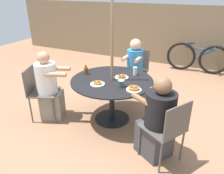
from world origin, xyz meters
TOP-DOWN VIEW (x-y plane):
  - ground_plane at (0.00, 0.00)m, footprint 12.00×12.00m
  - back_fence at (0.00, 3.34)m, footprint 10.00×0.06m
  - patio_table at (0.00, 0.00)m, footprint 1.31×1.31m
  - umbrella_pole at (0.00, 0.00)m, footprint 0.04×0.04m
  - patio_chair_north at (1.04, -0.62)m, footprint 0.61×0.61m
  - diner_north at (0.89, -0.53)m, footprint 0.61×0.56m
  - patio_chair_east at (-0.01, 1.21)m, footprint 0.45×0.45m
  - diner_east at (-0.01, 1.04)m, footprint 0.33×0.49m
  - patio_chair_south at (-1.12, -0.46)m, footprint 0.59×0.59m
  - diner_south at (-0.96, -0.39)m, footprint 0.58×0.49m
  - pancake_plate_a at (0.45, -0.21)m, footprint 0.22×0.22m
  - pancake_plate_b at (0.11, 0.14)m, footprint 0.22×0.22m
  - pancake_plate_c at (-0.12, -0.26)m, footprint 0.22×0.22m
  - syrup_bottle at (-0.50, 0.04)m, footprint 0.09×0.07m
  - coffee_cup at (0.23, -0.18)m, footprint 0.09×0.09m
  - drinking_glass_a at (0.26, 0.35)m, footprint 0.06×0.06m
  - bicycle at (1.01, 3.02)m, footprint 1.56×0.44m

SIDE VIEW (x-z plane):
  - ground_plane at x=0.00m, z-range 0.00..0.00m
  - bicycle at x=1.01m, z-range 0.00..0.76m
  - diner_north at x=0.89m, z-range -0.06..1.07m
  - patio_chair_north at x=1.04m, z-range 0.08..0.98m
  - patio_chair_east at x=-0.01m, z-range 0.08..0.98m
  - patio_chair_south at x=-1.12m, z-range 0.08..0.98m
  - diner_south at x=-0.96m, z-range -0.05..1.12m
  - diner_east at x=-0.01m, z-range -0.04..1.13m
  - patio_table at x=0.00m, z-range 0.23..0.96m
  - pancake_plate_b at x=0.11m, z-range 0.72..0.77m
  - pancake_plate_c at x=-0.12m, z-range 0.72..0.77m
  - pancake_plate_a at x=0.45m, z-range 0.72..0.78m
  - coffee_cup at x=0.23m, z-range 0.73..0.83m
  - syrup_bottle at x=-0.50m, z-range 0.71..0.87m
  - drinking_glass_a at x=0.26m, z-range 0.73..0.87m
  - back_fence at x=0.00m, z-range 0.00..1.65m
  - umbrella_pole at x=0.00m, z-range 0.00..2.19m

